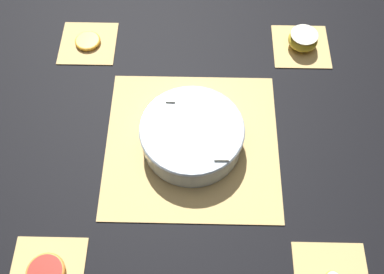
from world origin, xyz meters
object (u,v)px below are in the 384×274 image
at_px(orange_slice_whole, 88,41).
at_px(grapefruit_slice, 46,272).
at_px(fruit_salad_bowl, 192,135).
at_px(apple_half, 303,40).

bearing_deg(orange_slice_whole, grapefruit_slice, 180.00).
bearing_deg(fruit_salad_bowl, orange_slice_whole, 43.09).
bearing_deg(apple_half, fruit_salad_bowl, 136.93).
relative_size(fruit_salad_bowl, apple_half, 3.06).
xyz_separation_m(fruit_salad_bowl, apple_half, (0.32, -0.30, -0.02)).
relative_size(apple_half, grapefruit_slice, 0.98).
bearing_deg(fruit_salad_bowl, grapefruit_slice, 136.81).
bearing_deg(fruit_salad_bowl, apple_half, -43.07).
bearing_deg(apple_half, orange_slice_whole, 90.00).
height_order(fruit_salad_bowl, apple_half, fruit_salad_bowl).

